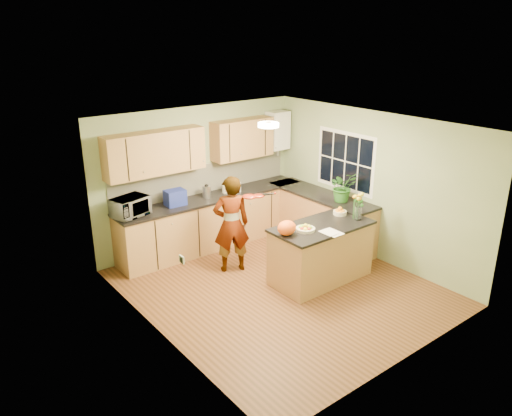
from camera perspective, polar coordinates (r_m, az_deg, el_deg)
floor at (r=7.74m, az=2.70°, el=-9.07°), size 4.50×4.50×0.00m
ceiling at (r=6.89m, az=3.04°, el=9.43°), size 4.00×4.50×0.02m
wall_back at (r=8.95m, az=-6.59°, el=3.59°), size 4.00×0.02×2.50m
wall_front at (r=5.85m, az=17.47°, el=-6.41°), size 4.00×0.02×2.50m
wall_left at (r=6.19m, az=-11.36°, el=-4.33°), size 0.02×4.50×2.50m
wall_right at (r=8.60m, az=13.02°, el=2.50°), size 0.02×4.50×2.50m
back_counter at (r=9.01m, az=-4.85°, el=-1.47°), size 3.64×0.62×0.94m
right_counter at (r=9.17m, az=7.37°, el=-1.19°), size 0.62×2.24×0.94m
splashback at (r=9.01m, az=-5.99°, el=3.38°), size 3.60×0.02×0.52m
upper_cabinets at (r=8.57m, az=-7.15°, el=6.98°), size 3.20×0.34×0.70m
boiler at (r=9.64m, az=2.48°, el=8.85°), size 0.40×0.30×0.86m
window_right at (r=8.88m, az=10.16°, el=5.28°), size 0.01×1.30×1.05m
light_switch at (r=5.69m, az=-8.48°, el=-5.84°), size 0.02×0.09×0.09m
ceiling_lamp at (r=7.12m, az=1.43°, el=9.48°), size 0.30×0.30×0.07m
peninsula_island at (r=7.85m, az=7.42°, el=-5.03°), size 1.59×0.82×0.91m
fruit_dish at (r=7.43m, az=5.68°, el=-2.29°), size 0.29×0.29×0.10m
orange_bowl at (r=8.13m, az=9.57°, el=-0.39°), size 0.21×0.21×0.13m
flower_vase at (r=7.88m, az=11.68°, el=0.76°), size 0.25×0.25×0.46m
orange_bag at (r=7.23m, az=3.54°, el=-2.28°), size 0.32×0.28×0.22m
papers at (r=7.41m, az=8.67°, el=-2.77°), size 0.23×0.31×0.01m
violinist at (r=7.96m, az=-2.84°, el=-1.85°), size 0.69×0.59×1.60m
violin at (r=7.73m, az=-0.75°, el=1.31°), size 0.58×0.50×0.14m
microwave at (r=8.09m, az=-14.20°, el=0.13°), size 0.64×0.52×0.31m
blue_box at (r=8.45m, az=-9.23°, el=1.18°), size 0.34×0.26×0.26m
kettle at (r=8.77m, az=-5.66°, el=1.93°), size 0.15×0.15×0.28m
jar_cream at (r=9.00m, az=-3.53°, el=2.30°), size 0.12×0.12×0.17m
jar_white at (r=9.05m, az=-2.08°, el=2.41°), size 0.15×0.15×0.17m
potted_plant at (r=8.61m, az=9.88°, el=2.43°), size 0.56×0.52×0.52m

